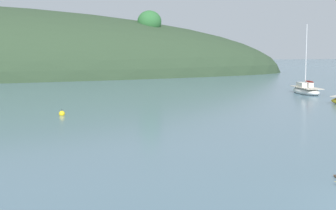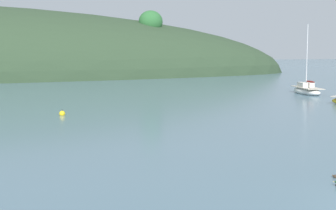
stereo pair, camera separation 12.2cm
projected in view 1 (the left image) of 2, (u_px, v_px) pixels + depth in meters
sailboat_navy_dinghy at (306, 90)px, 55.17m from camera, size 3.54×6.24×7.80m
mooring_buoy_inner at (62, 114)px, 37.02m from camera, size 0.44×0.44×0.54m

